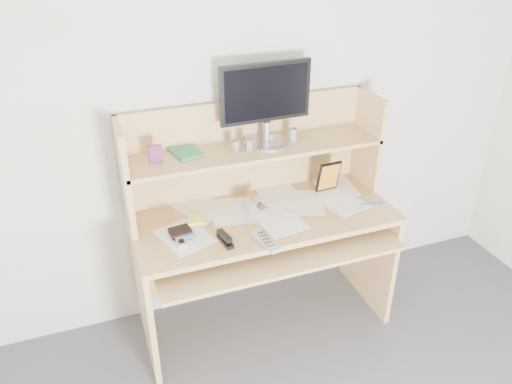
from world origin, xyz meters
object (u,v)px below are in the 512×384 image
object	(u,v)px
tv_remote	(266,241)
game_case	(328,176)
keyboard	(253,238)
monitor	(266,101)
desk	(260,216)

from	to	relation	value
tv_remote	game_case	size ratio (longest dim) A/B	1.05
tv_remote	game_case	xyz separation A→B (m)	(0.53, 0.37, 0.08)
keyboard	monitor	size ratio (longest dim) A/B	1.06
keyboard	game_case	xyz separation A→B (m)	(0.52, 0.18, 0.18)
monitor	keyboard	bearing A→B (deg)	-124.36
tv_remote	monitor	world-z (taller)	monitor
tv_remote	game_case	bearing A→B (deg)	22.68
keyboard	monitor	bearing A→B (deg)	41.53
desk	tv_remote	world-z (taller)	desk
desk	keyboard	size ratio (longest dim) A/B	2.64
desk	tv_remote	distance (m)	0.35
desk	keyboard	bearing A→B (deg)	-121.95
keyboard	game_case	world-z (taller)	game_case
game_case	monitor	distance (m)	0.59
keyboard	game_case	distance (m)	0.58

